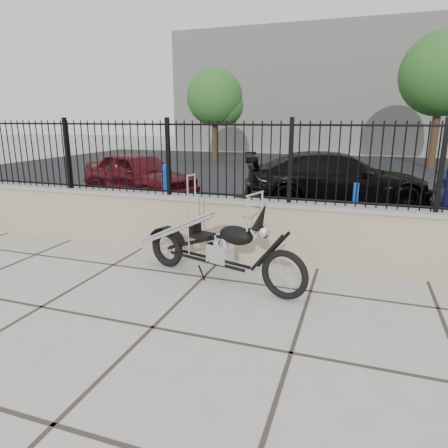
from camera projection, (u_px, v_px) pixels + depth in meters
ground_plane at (153, 328)px, 4.31m from camera, size 90.00×90.00×0.00m
parking_lot at (307, 176)px, 15.75m from camera, size 30.00×30.00×0.00m
retaining_wall at (226, 227)px, 6.47m from camera, size 14.00×0.36×0.96m
iron_fence at (226, 160)px, 6.20m from camera, size 14.00×0.08×1.20m
background_building at (337, 92)px, 27.53m from camera, size 22.00×6.00×8.00m
chopper_motorcycle at (217, 229)px, 5.38m from camera, size 2.48×1.12×1.48m
car_red at (139, 175)px, 11.31m from camera, size 4.11×2.83×1.30m
car_black at (336, 179)px, 10.27m from camera, size 5.07×3.17×1.37m
bollard_a at (165, 189)px, 9.46m from camera, size 0.17×0.17×1.14m
bollard_b at (355, 206)px, 8.11m from camera, size 0.14×0.14×0.94m
tree_left at (214, 95)px, 20.41m from camera, size 2.86×2.86×4.82m
tree_right at (443, 70)px, 17.15m from camera, size 3.57×3.57×6.03m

